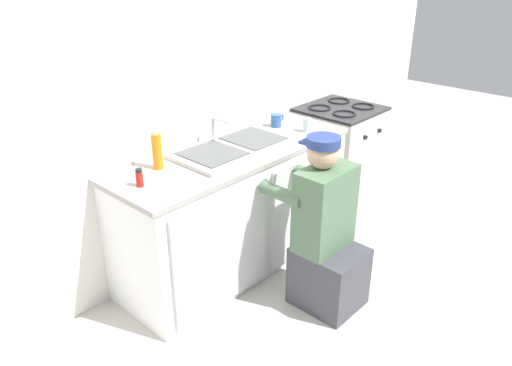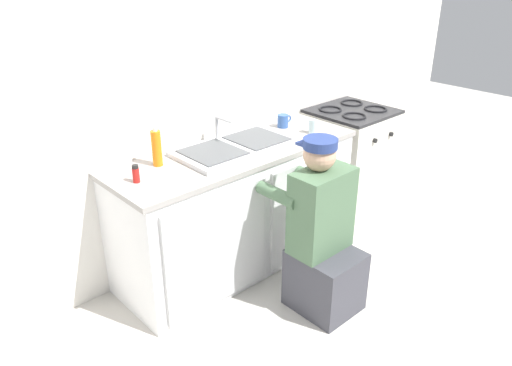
% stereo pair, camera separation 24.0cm
% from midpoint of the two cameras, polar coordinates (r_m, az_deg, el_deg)
% --- Properties ---
extents(ground_plane, '(12.00, 12.00, 0.00)m').
position_cam_midpoint_polar(ground_plane, '(3.52, 3.11, -10.87)').
color(ground_plane, beige).
extents(back_wall, '(6.00, 0.10, 2.50)m').
position_cam_midpoint_polar(back_wall, '(3.42, -4.31, 11.32)').
color(back_wall, silver).
rests_on(back_wall, ground_plane).
extents(counter_cabinet, '(1.73, 0.62, 0.84)m').
position_cam_midpoint_polar(counter_cabinet, '(3.47, -0.15, -3.21)').
color(counter_cabinet, white).
rests_on(counter_cabinet, ground_plane).
extents(countertop, '(1.77, 0.62, 0.03)m').
position_cam_midpoint_polar(countertop, '(3.29, -0.27, 3.53)').
color(countertop, '#9E9993').
rests_on(countertop, counter_cabinet).
extents(sink_double_basin, '(0.80, 0.44, 0.19)m').
position_cam_midpoint_polar(sink_double_basin, '(3.28, -0.30, 4.13)').
color(sink_double_basin, silver).
rests_on(sink_double_basin, countertop).
extents(stove_range, '(0.62, 0.62, 0.90)m').
position_cam_midpoint_polar(stove_range, '(4.32, 12.11, 2.57)').
color(stove_range, silver).
rests_on(stove_range, ground_plane).
extents(plumber_person, '(0.42, 0.61, 1.10)m').
position_cam_midpoint_polar(plumber_person, '(3.08, 9.82, -6.62)').
color(plumber_person, '#3F3F47').
rests_on(plumber_person, ground_plane).
extents(soap_bottle_orange, '(0.06, 0.06, 0.25)m').
position_cam_midpoint_polar(soap_bottle_orange, '(3.04, -9.09, 3.95)').
color(soap_bottle_orange, orange).
rests_on(soap_bottle_orange, countertop).
extents(water_glass, '(0.06, 0.06, 0.10)m').
position_cam_midpoint_polar(water_glass, '(3.61, 8.42, 6.38)').
color(water_glass, '#ADC6CC').
rests_on(water_glass, countertop).
extents(coffee_mug, '(0.13, 0.08, 0.09)m').
position_cam_midpoint_polar(coffee_mug, '(3.72, 4.99, 7.07)').
color(coffee_mug, '#335699').
rests_on(coffee_mug, countertop).
extents(spice_bottle_red, '(0.04, 0.04, 0.10)m').
position_cam_midpoint_polar(spice_bottle_red, '(2.85, -11.25, 0.99)').
color(spice_bottle_red, red).
rests_on(spice_bottle_red, countertop).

